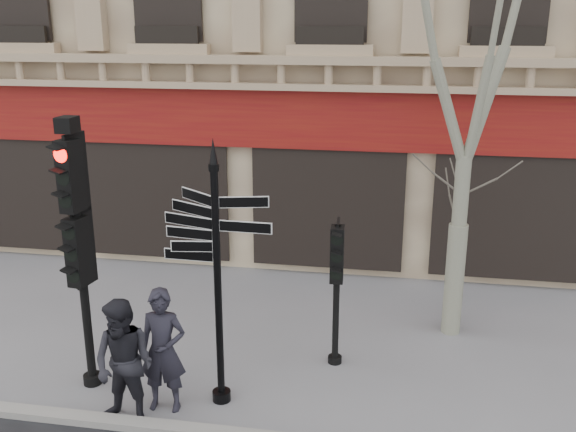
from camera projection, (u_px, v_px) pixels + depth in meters
The scene contains 7 objects.
ground at pixel (291, 389), 10.23m from camera, with size 80.00×80.00×0.00m, color slate.
fingerpost at pixel (216, 231), 9.13m from camera, with size 2.04×2.04×4.11m.
traffic_signal_main at pixel (77, 223), 9.60m from camera, with size 0.52×0.41×4.32m.
traffic_signal_secondary at pixel (337, 269), 10.53m from camera, with size 0.43×0.32×2.47m.
plane_tree at pixel (476, 12), 10.44m from camera, with size 3.10×3.10×8.23m.
pedestrian_a at pixel (163, 350), 9.47m from camera, with size 0.71×0.46×1.93m, color black.
pedestrian_b at pixel (124, 364), 9.09m from camera, with size 0.94×0.73×1.93m, color black.
Camera 1 is at (1.51, -8.85, 5.64)m, focal length 40.00 mm.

